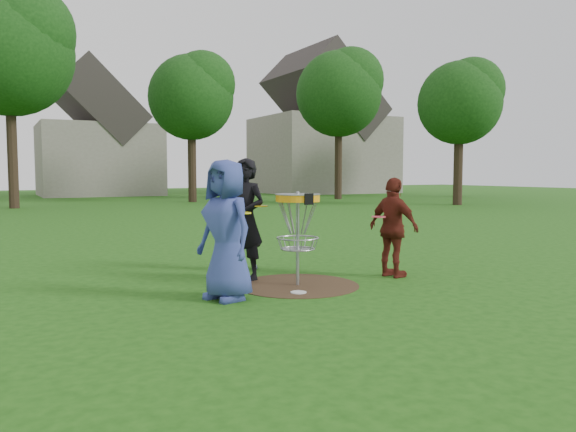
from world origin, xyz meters
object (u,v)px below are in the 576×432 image
player_blue (226,230)px  player_maroon (394,227)px  player_black (245,219)px  player_grey (235,221)px  disc_golf_basket (298,216)px

player_blue → player_maroon: player_blue is taller
player_black → player_maroon: 2.34m
player_black → player_maroon: (2.15, -0.91, -0.15)m
player_grey → disc_golf_basket: (0.30, -1.64, 0.19)m
player_grey → disc_golf_basket: player_grey is taller
player_black → disc_golf_basket: (0.49, -0.79, 0.08)m
player_grey → player_maroon: bearing=138.3°
disc_golf_basket → player_blue: bearing=-164.2°
player_maroon → player_blue: bearing=82.2°
player_black → disc_golf_basket: 0.93m
player_black → disc_golf_basket: player_black is taller
player_black → player_grey: (0.19, 0.86, -0.11)m
player_grey → player_blue: bearing=64.8°
player_black → player_grey: bearing=139.5°
player_blue → player_maroon: (2.91, 0.23, -0.12)m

